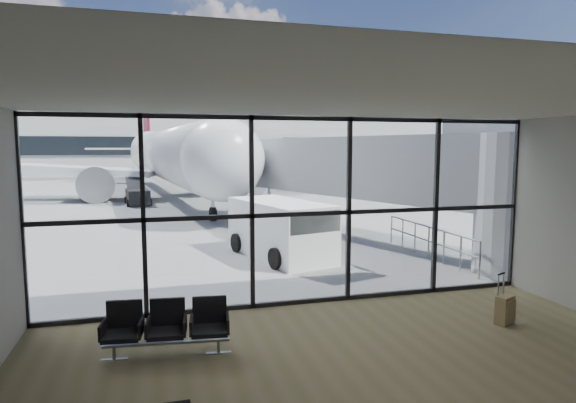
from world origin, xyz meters
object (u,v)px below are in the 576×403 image
seating_row (167,325)px  service_van (282,229)px  airliner (169,155)px  belt_loader (138,196)px  suitcase (505,310)px

seating_row → service_van: bearing=67.0°
airliner → belt_loader: airliner is taller
service_van → seating_row: bearing=-134.8°
seating_row → belt_loader: belt_loader is taller
suitcase → service_van: size_ratio=0.23×
belt_loader → suitcase: bearing=-78.5°
airliner → service_van: airliner is taller
airliner → seating_row: bearing=-98.1°
service_van → belt_loader: (-5.37, 17.48, -0.40)m
seating_row → service_van: (3.99, 7.04, 0.44)m
service_van → belt_loader: service_van is taller
suitcase → belt_loader: belt_loader is taller
service_van → suitcase: bearing=-83.2°
service_van → belt_loader: size_ratio=1.22×
suitcase → belt_loader: bearing=85.0°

